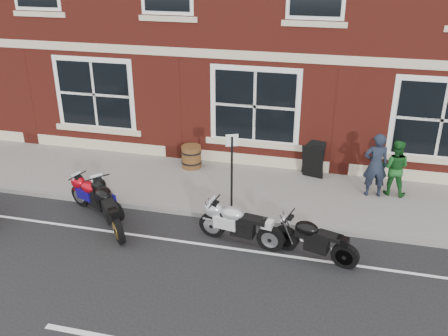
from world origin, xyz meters
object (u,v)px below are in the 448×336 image
(moto_sport_silver, at_px, (240,222))
(parking_sign, at_px, (232,169))
(pedestrian_left, at_px, (376,165))
(barrel_planter, at_px, (191,157))
(a_board_sign, at_px, (313,160))
(moto_naked_black, at_px, (314,237))
(pedestrian_right, at_px, (395,168))
(moto_sport_black, at_px, (110,205))
(moto_sport_red, at_px, (96,195))

(moto_sport_silver, height_order, parking_sign, parking_sign)
(pedestrian_left, bearing_deg, moto_sport_silver, 34.71)
(parking_sign, bearing_deg, barrel_planter, 103.57)
(barrel_planter, bearing_deg, a_board_sign, 3.93)
(moto_naked_black, height_order, barrel_planter, moto_naked_black)
(pedestrian_right, bearing_deg, moto_naked_black, 71.28)
(pedestrian_left, bearing_deg, parking_sign, 18.77)
(moto_sport_black, distance_m, barrel_planter, 3.62)
(a_board_sign, bearing_deg, moto_sport_red, -132.84)
(parking_sign, bearing_deg, pedestrian_right, 4.83)
(moto_sport_silver, distance_m, pedestrian_right, 4.65)
(moto_sport_black, bearing_deg, pedestrian_right, -14.65)
(moto_sport_red, bearing_deg, moto_naked_black, -72.77)
(moto_sport_red, height_order, parking_sign, parking_sign)
(moto_sport_silver, relative_size, moto_naked_black, 1.07)
(moto_sport_silver, distance_m, barrel_planter, 4.11)
(pedestrian_left, relative_size, pedestrian_right, 1.14)
(pedestrian_right, relative_size, barrel_planter, 2.27)
(pedestrian_right, xyz_separation_m, barrel_planter, (-5.67, 0.36, -0.42))
(moto_sport_black, distance_m, pedestrian_left, 6.77)
(moto_sport_red, height_order, moto_naked_black, moto_naked_black)
(pedestrian_left, bearing_deg, a_board_sign, -36.06)
(pedestrian_right, bearing_deg, moto_sport_red, 29.84)
(moto_sport_silver, relative_size, barrel_planter, 3.03)
(moto_sport_red, bearing_deg, moto_sport_silver, -72.94)
(pedestrian_left, relative_size, parking_sign, 0.84)
(moto_naked_black, bearing_deg, moto_sport_silver, 100.10)
(moto_naked_black, height_order, pedestrian_left, pedestrian_left)
(a_board_sign, distance_m, parking_sign, 3.25)
(moto_naked_black, relative_size, pedestrian_left, 1.09)
(pedestrian_right, bearing_deg, moto_sport_silver, 51.76)
(barrel_planter, bearing_deg, parking_sign, -53.51)
(barrel_planter, bearing_deg, moto_sport_red, -117.34)
(moto_sport_black, relative_size, pedestrian_right, 1.15)
(pedestrian_right, relative_size, a_board_sign, 1.51)
(moto_naked_black, distance_m, parking_sign, 2.57)
(moto_sport_red, relative_size, parking_sign, 0.86)
(parking_sign, bearing_deg, pedestrian_left, 5.54)
(pedestrian_right, bearing_deg, moto_sport_black, 35.25)
(moto_sport_silver, height_order, a_board_sign, a_board_sign)
(moto_sport_silver, height_order, moto_naked_black, moto_sport_silver)
(moto_sport_silver, relative_size, parking_sign, 0.98)
(pedestrian_left, distance_m, parking_sign, 3.87)
(parking_sign, bearing_deg, moto_sport_red, 167.02)
(moto_sport_silver, xyz_separation_m, parking_sign, (-0.44, 1.06, 0.79))
(moto_sport_black, relative_size, moto_naked_black, 0.92)
(moto_sport_silver, xyz_separation_m, a_board_sign, (1.31, 3.71, 0.10))
(moto_sport_black, xyz_separation_m, pedestrian_left, (6.09, 2.93, 0.43))
(moto_sport_red, relative_size, pedestrian_left, 1.03)
(a_board_sign, relative_size, parking_sign, 0.48)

